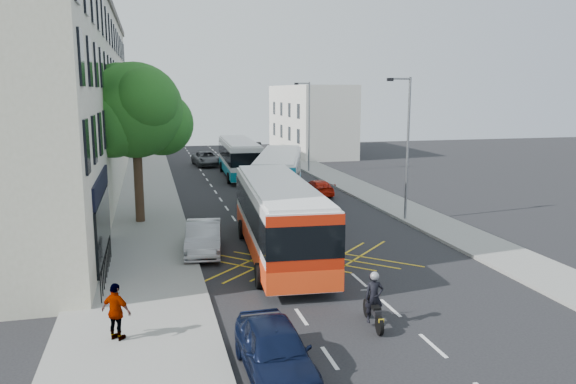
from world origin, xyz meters
TOP-DOWN VIEW (x-y plane):
  - ground at (0.00, 0.00)m, footprint 120.00×120.00m
  - pavement_left at (-8.50, 15.00)m, footprint 5.00×70.00m
  - pavement_right at (7.50, 15.00)m, footprint 3.00×70.00m
  - terrace_main at (-14.00, 24.49)m, footprint 8.30×45.00m
  - terrace_far at (-14.00, 55.00)m, footprint 8.00×20.00m
  - building_right at (11.00, 48.00)m, footprint 6.00×18.00m
  - street_tree at (-8.51, 14.97)m, footprint 6.30×5.70m
  - lamp_near at (6.20, 12.00)m, footprint 1.45×0.15m
  - lamp_far at (6.20, 32.00)m, footprint 1.45×0.15m
  - railings at (-9.70, 5.30)m, footprint 0.08×5.60m
  - bus_near at (-2.34, 6.97)m, footprint 3.67×12.24m
  - bus_mid at (0.52, 19.27)m, footprint 5.93×11.94m
  - bus_far at (-0.26, 31.18)m, footprint 3.17×11.39m
  - motorbike at (-1.16, -1.23)m, footprint 0.67×2.03m
  - parked_car_blue at (-4.90, -3.56)m, footprint 1.74×4.25m
  - parked_car_silver at (-5.60, 8.26)m, footprint 2.12×4.63m
  - red_hatchback at (3.75, 20.94)m, footprint 1.71×3.91m
  - distant_car_grey at (-2.31, 39.03)m, footprint 2.79×5.29m
  - distant_car_silver at (4.68, 37.94)m, footprint 2.06×4.43m
  - distant_car_dark at (4.35, 48.72)m, footprint 1.79×4.33m
  - pedestrian_far at (-9.01, -0.64)m, footprint 1.07×0.94m

SIDE VIEW (x-z plane):
  - ground at x=0.00m, z-range 0.00..0.00m
  - pavement_left at x=-8.50m, z-range 0.00..0.15m
  - pavement_right at x=7.50m, z-range 0.00..0.15m
  - red_hatchback at x=3.75m, z-range 0.00..1.12m
  - distant_car_dark at x=4.35m, z-range 0.00..1.39m
  - distant_car_grey at x=-2.31m, z-range 0.00..1.42m
  - railings at x=-9.70m, z-range 0.15..1.29m
  - parked_car_blue at x=-4.90m, z-range 0.00..1.44m
  - distant_car_silver at x=4.68m, z-range 0.00..1.47m
  - parked_car_silver at x=-5.60m, z-range 0.00..1.47m
  - motorbike at x=-1.16m, z-range -0.05..1.75m
  - pedestrian_far at x=-9.01m, z-range 0.15..1.88m
  - bus_far at x=-0.26m, z-range 0.08..3.26m
  - bus_mid at x=0.52m, z-range 0.09..3.37m
  - bus_near at x=-2.34m, z-range 0.09..3.48m
  - building_right at x=11.00m, z-range 0.00..8.00m
  - lamp_near at x=6.20m, z-range 0.62..8.62m
  - lamp_far at x=6.20m, z-range 0.62..8.62m
  - terrace_far at x=-14.00m, z-range 0.00..10.00m
  - street_tree at x=-8.51m, z-range 1.89..10.69m
  - terrace_main at x=-14.00m, z-range 0.01..13.51m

